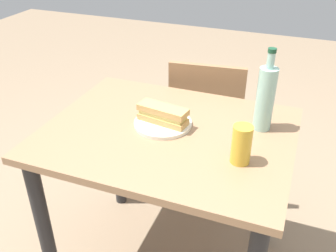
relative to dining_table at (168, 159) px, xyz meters
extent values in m
cube|color=#997251|center=(0.00, 0.00, 0.12)|extent=(0.96, 0.76, 0.03)
cylinder|color=#262628|center=(-0.42, -0.32, -0.26)|extent=(0.06, 0.06, 0.73)
cylinder|color=#262628|center=(-0.42, 0.32, -0.26)|extent=(0.06, 0.06, 0.73)
cylinder|color=#262628|center=(0.42, 0.32, -0.26)|extent=(0.06, 0.06, 0.73)
cube|color=#936B47|center=(0.00, 0.66, -0.17)|extent=(0.44, 0.44, 0.02)
cube|color=#936B47|center=(0.02, 0.48, 0.04)|extent=(0.38, 0.07, 0.40)
cylinder|color=#936B47|center=(0.16, 0.86, -0.40)|extent=(0.04, 0.04, 0.44)
cylinder|color=#936B47|center=(-0.20, 0.82, -0.40)|extent=(0.04, 0.04, 0.44)
cylinder|color=#936B47|center=(0.20, 0.50, -0.40)|extent=(0.04, 0.04, 0.44)
cylinder|color=#936B47|center=(-0.16, 0.46, -0.40)|extent=(0.04, 0.04, 0.44)
cylinder|color=silver|center=(-0.03, 0.03, 0.15)|extent=(0.23, 0.23, 0.01)
cube|color=tan|center=(-0.03, 0.03, 0.17)|extent=(0.21, 0.10, 0.02)
cube|color=#DBC66B|center=(-0.03, 0.03, 0.19)|extent=(0.19, 0.09, 0.02)
cube|color=tan|center=(-0.03, 0.03, 0.21)|extent=(0.21, 0.10, 0.02)
cube|color=silver|center=(0.01, 0.07, 0.16)|extent=(0.10, 0.04, 0.00)
cube|color=#59331E|center=(-0.07, 0.09, 0.16)|extent=(0.08, 0.03, 0.01)
cylinder|color=#99C6B7|center=(0.34, 0.15, 0.27)|extent=(0.07, 0.07, 0.25)
cylinder|color=#99C6B7|center=(0.34, 0.15, 0.42)|extent=(0.03, 0.03, 0.06)
cylinder|color=#19472D|center=(0.34, 0.15, 0.46)|extent=(0.03, 0.03, 0.02)
cylinder|color=gold|center=(0.30, -0.10, 0.21)|extent=(0.07, 0.07, 0.14)
camera|label=1|loc=(0.45, -1.17, 0.91)|focal=40.20mm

